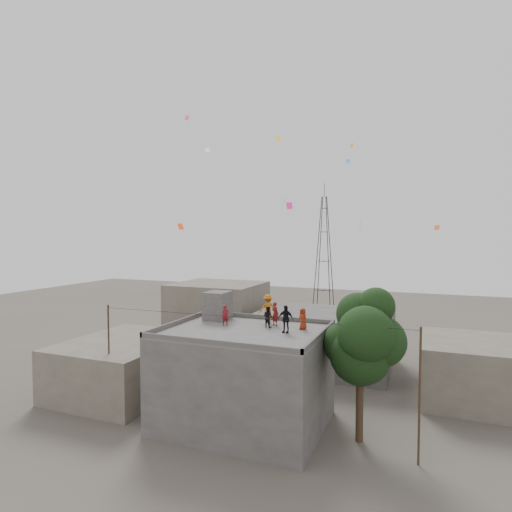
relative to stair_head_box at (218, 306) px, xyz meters
The scene contains 18 objects.
ground 8.21m from the stair_head_box, 39.09° to the right, with size 140.00×140.00×0.00m, color #49443C.
main_building 5.78m from the stair_head_box, 39.09° to the right, with size 10.00×8.00×6.10m.
parapet 4.21m from the stair_head_box, 39.09° to the right, with size 10.00×8.00×0.30m.
stair_head_box is the anchor object (origin of this frame).
neighbor_west 9.34m from the stair_head_box, behind, with size 8.00×10.00×4.00m, color #5E564A.
neighbor_north 13.35m from the stair_head_box, 65.48° to the left, with size 12.00×9.00×5.00m, color #494744.
neighbor_northwest 15.45m from the stair_head_box, 116.91° to the left, with size 9.00×8.00×7.00m, color #5E564A.
neighbor_east 19.35m from the stair_head_box, 23.28° to the left, with size 7.00×8.00×4.40m, color #5E564A.
tree 10.80m from the stair_head_box, 10.74° to the right, with size 4.90×4.60×9.10m.
utility_line 6.26m from the stair_head_box, 46.14° to the right, with size 20.12×0.62×7.40m.
transmission_tower 37.46m from the stair_head_box, 91.23° to the left, with size 2.97×2.97×20.01m.
person_red_adult 4.56m from the stair_head_box, ahead, with size 0.57×0.38×1.57m, color maroon.
person_orange_child 6.65m from the stair_head_box, ahead, with size 0.68×0.44×1.39m, color #982B11.
person_dark_child 4.44m from the stair_head_box, 14.93° to the right, with size 0.67×0.52×1.39m, color black.
person_dark_adult 6.25m from the stair_head_box, 20.61° to the right, with size 1.01×0.42×1.72m, color black.
person_orange_adult 3.70m from the stair_head_box, ahead, with size 1.24×0.71×1.92m, color #C46716.
person_red_child 2.25m from the stair_head_box, 49.30° to the right, with size 0.49×0.32×1.36m, color maroon.
kites 11.66m from the stair_head_box, 70.26° to the left, with size 21.10×13.67×9.72m.
Camera 1 is at (10.73, -24.66, 12.21)m, focal length 30.00 mm.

